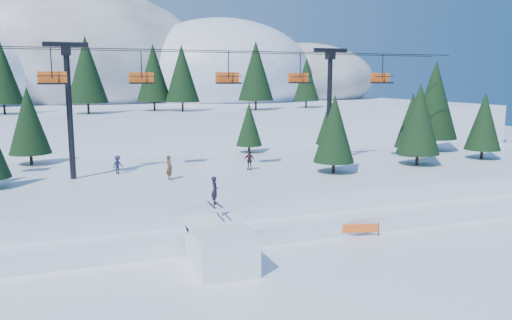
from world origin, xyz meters
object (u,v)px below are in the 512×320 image
object	(u,v)px
banner_near	(357,229)
banner_far	(366,220)
jump_kicker	(221,248)
chairlift	(204,88)

from	to	relation	value
banner_near	banner_far	bearing A→B (deg)	42.90
banner_near	banner_far	distance (m)	2.13
jump_kicker	chairlift	xyz separation A→B (m)	(3.16, 15.54, 8.17)
banner_near	banner_far	xyz separation A→B (m)	(1.56, 1.45, 0.00)
jump_kicker	chairlift	bearing A→B (deg)	78.49
chairlift	banner_near	distance (m)	17.26
banner_near	jump_kicker	bearing A→B (deg)	-167.11
banner_near	chairlift	bearing A→B (deg)	116.50
jump_kicker	banner_far	distance (m)	11.96
chairlift	banner_far	xyz separation A→B (m)	(8.19, -11.84, -8.78)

